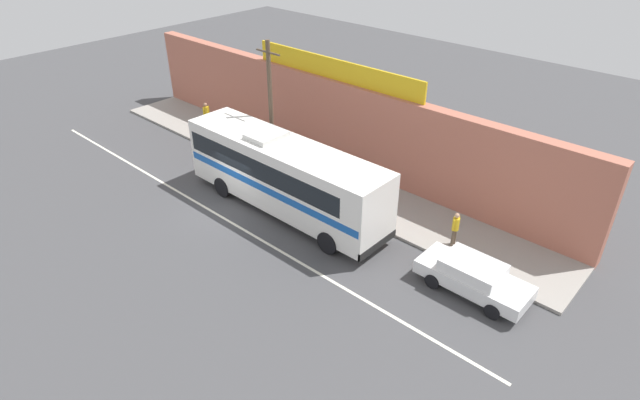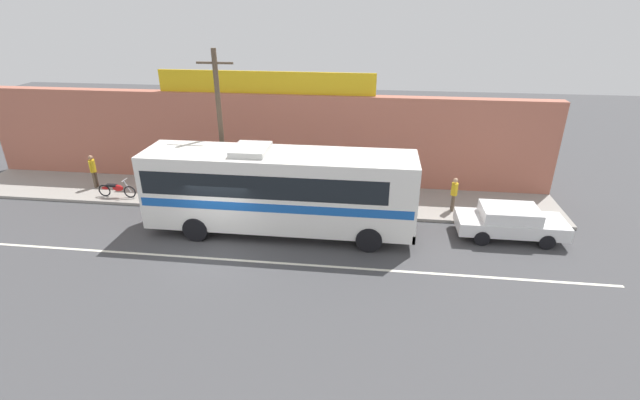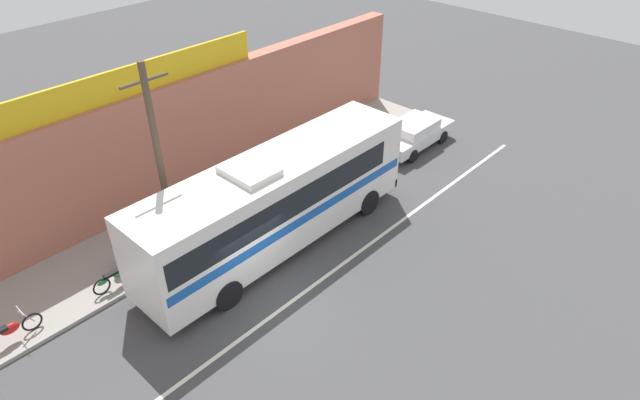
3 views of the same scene
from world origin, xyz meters
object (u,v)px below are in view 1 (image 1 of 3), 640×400
parked_car (473,276)px  motorcycle_black (211,135)px  pedestrian_far_left (455,227)px  utility_pole (271,108)px  pedestrian_near_shop (266,143)px  motorcycle_red (248,153)px  pedestrian_far_right (206,114)px  intercity_bus (283,172)px

parked_car → motorcycle_black: (-18.40, 1.61, -0.17)m
motorcycle_black → pedestrian_far_left: bearing=1.7°
utility_pole → pedestrian_far_left: (10.63, 0.68, -2.79)m
utility_pole → motorcycle_black: (-5.76, 0.20, -3.30)m
pedestrian_near_shop → pedestrian_far_left: (12.30, -0.30, 0.00)m
motorcycle_red → pedestrian_far_right: size_ratio=1.10×
utility_pole → pedestrian_far_right: utility_pole is taller
parked_car → pedestrian_far_right: size_ratio=2.50×
pedestrian_near_shop → parked_car: bearing=-9.5°
intercity_bus → pedestrian_far_left: 8.21m
parked_car → pedestrian_far_right: 20.34m
motorcycle_black → utility_pole: bearing=-2.0°
motorcycle_red → pedestrian_far_right: 5.48m
utility_pole → pedestrian_far_left: 11.01m
utility_pole → motorcycle_black: bearing=178.0°
parked_car → motorcycle_red: bearing=174.3°
intercity_bus → parked_car: 9.78m
pedestrian_near_shop → motorcycle_black: bearing=-169.2°
intercity_bus → motorcycle_black: intercity_bus is taller
intercity_bus → pedestrian_near_shop: size_ratio=6.93×
motorcycle_red → pedestrian_far_right: (-5.31, 1.20, 0.60)m
parked_car → utility_pole: bearing=173.6°
intercity_bus → motorcycle_black: 9.15m
utility_pole → pedestrian_far_right: bearing=170.4°
motorcycle_black → motorcycle_red: same height
motorcycle_black → pedestrian_far_left: size_ratio=1.21×
pedestrian_far_left → parked_car: bearing=-46.1°
utility_pole → pedestrian_far_right: size_ratio=4.11×
utility_pole → pedestrian_far_left: bearing=3.7°
pedestrian_far_right → parked_car: bearing=-7.6°
pedestrian_near_shop → pedestrian_far_left: pedestrian_far_left is taller
pedestrian_far_right → pedestrian_near_shop: pedestrian_far_right is taller
parked_car → pedestrian_near_shop: size_ratio=2.71×
intercity_bus → pedestrian_far_right: 11.06m
parked_car → utility_pole: size_ratio=0.61×
pedestrian_near_shop → pedestrian_far_left: bearing=-1.4°
intercity_bus → parked_car: bearing=4.1°
motorcycle_black → pedestrian_far_right: size_ratio=1.12×
motorcycle_red → utility_pole: bearing=-1.9°
utility_pole → motorcycle_red: 3.98m
parked_car → pedestrian_far_left: size_ratio=2.70×
pedestrian_near_shop → intercity_bus: bearing=-33.6°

